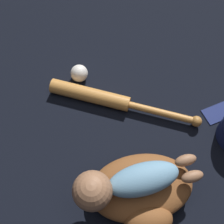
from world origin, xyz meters
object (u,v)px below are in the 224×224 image
object	(u,v)px
baseball_glove	(142,193)
baseball_bat	(105,99)
baseball	(79,73)
baby_figure	(123,184)

from	to	relation	value
baseball_glove	baseball_bat	bearing A→B (deg)	-99.98
baseball_glove	baseball	size ratio (longest dim) A/B	5.66
baby_figure	baseball	size ratio (longest dim) A/B	5.77
baseball_glove	baseball	bearing A→B (deg)	-93.30
baseball_bat	baseball_glove	bearing A→B (deg)	80.02
baby_figure	baseball_bat	distance (m)	0.39
baby_figure	baseball_bat	world-z (taller)	baby_figure
baseball	baseball_glove	bearing A→B (deg)	86.70
baseball_glove	baby_figure	distance (m)	0.12
baseball_bat	baby_figure	bearing A→B (deg)	70.58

